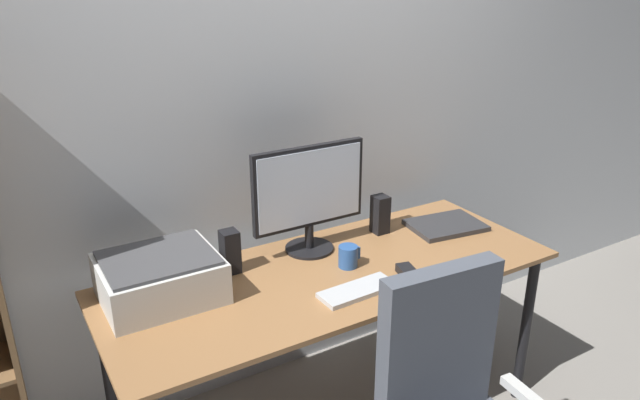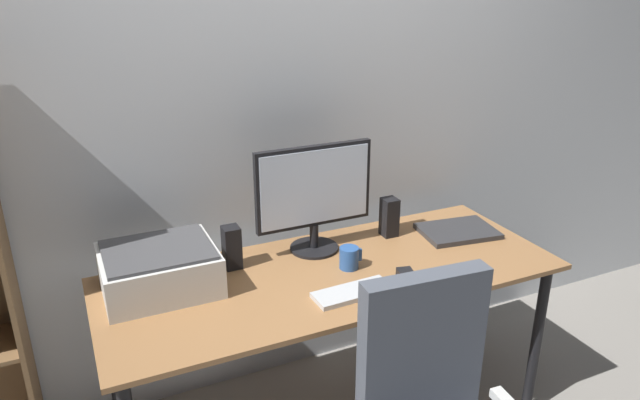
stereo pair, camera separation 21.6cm
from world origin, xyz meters
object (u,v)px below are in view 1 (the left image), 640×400
at_px(keyboard, 358,290).
at_px(mouse, 407,272).
at_px(desk, 332,289).
at_px(coffee_mug, 348,256).
at_px(speaker_left, 230,252).
at_px(monitor, 309,193).
at_px(laptop, 446,225).
at_px(printer, 160,277).
at_px(speaker_right, 380,214).

xyz_separation_m(keyboard, mouse, (0.23, 0.01, 0.01)).
bearing_deg(desk, coffee_mug, -0.19).
relative_size(mouse, speaker_left, 0.56).
relative_size(monitor, mouse, 5.10).
xyz_separation_m(desk, keyboard, (-0.01, -0.18, 0.09)).
relative_size(coffee_mug, speaker_left, 0.54).
bearing_deg(laptop, printer, -175.07).
distance_m(mouse, speaker_right, 0.40).
distance_m(coffee_mug, laptop, 0.59).
height_order(mouse, printer, printer).
relative_size(laptop, printer, 0.80).
bearing_deg(mouse, keyboard, -164.54).
relative_size(speaker_right, printer, 0.43).
relative_size(desk, mouse, 18.34).
xyz_separation_m(monitor, keyboard, (-0.02, -0.39, -0.24)).
bearing_deg(keyboard, speaker_right, 43.29).
bearing_deg(mouse, printer, 172.58).
bearing_deg(printer, coffee_mug, -11.85).
distance_m(laptop, speaker_right, 0.31).
relative_size(keyboard, speaker_right, 1.71).
distance_m(mouse, speaker_left, 0.68).
height_order(keyboard, printer, printer).
xyz_separation_m(desk, speaker_right, (0.37, 0.20, 0.16)).
bearing_deg(speaker_left, keyboard, -49.24).
bearing_deg(monitor, coffee_mug, -74.42).
height_order(desk, coffee_mug, coffee_mug).
distance_m(coffee_mug, speaker_left, 0.45).
xyz_separation_m(speaker_left, speaker_right, (0.70, 0.00, 0.00)).
height_order(mouse, speaker_right, speaker_right).
xyz_separation_m(monitor, speaker_right, (0.35, -0.01, -0.17)).
distance_m(keyboard, mouse, 0.23).
height_order(desk, laptop, laptop).
bearing_deg(speaker_right, printer, -177.10).
bearing_deg(monitor, printer, -174.80).
distance_m(speaker_left, printer, 0.29).
bearing_deg(mouse, speaker_right, 82.29).
distance_m(keyboard, speaker_left, 0.51).
xyz_separation_m(keyboard, speaker_left, (-0.33, 0.38, 0.08)).
relative_size(desk, speaker_left, 10.36).
xyz_separation_m(speaker_left, printer, (-0.28, -0.05, -0.00)).
bearing_deg(speaker_left, printer, -170.04).
relative_size(speaker_left, printer, 0.43).
bearing_deg(keyboard, desk, 85.33).
bearing_deg(speaker_right, desk, -152.01).
bearing_deg(coffee_mug, desk, 179.81).
xyz_separation_m(mouse, laptop, (0.43, 0.26, -0.01)).
xyz_separation_m(keyboard, speaker_right, (0.38, 0.38, 0.08)).
bearing_deg(keyboard, speaker_left, 128.72).
bearing_deg(laptop, monitor, 177.01).
height_order(speaker_left, speaker_right, same).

